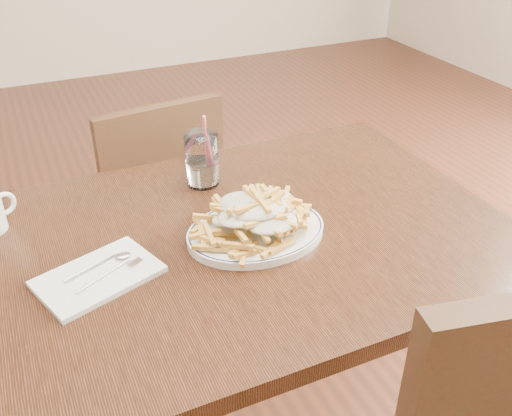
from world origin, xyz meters
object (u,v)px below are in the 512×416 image
table (233,263)px  loaded_fries (256,212)px  water_glass (202,162)px  chair_far (157,202)px  fries_plate (256,232)px

table → loaded_fries: loaded_fries is taller
loaded_fries → water_glass: 0.27m
table → water_glass: size_ratio=6.65×
chair_far → fries_plate: (0.05, -0.68, 0.28)m
chair_far → loaded_fries: 0.76m
chair_far → loaded_fries: loaded_fries is taller
table → chair_far: (-0.01, 0.65, -0.19)m
table → fries_plate: fries_plate is taller
table → loaded_fries: bearing=-31.5°
fries_plate → water_glass: 0.27m
chair_far → fries_plate: bearing=-85.7°
fries_plate → water_glass: bearing=95.0°
water_glass → chair_far: bearing=93.9°
table → chair_far: chair_far is taller
chair_far → table: bearing=-89.5°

